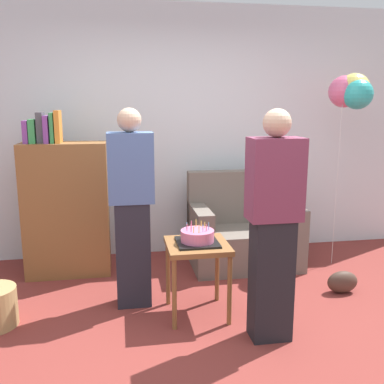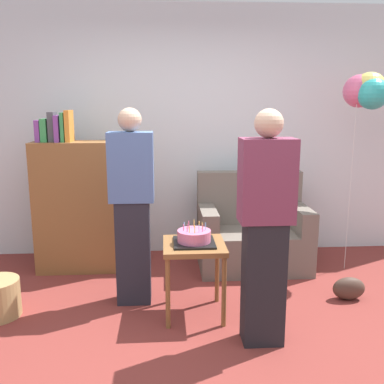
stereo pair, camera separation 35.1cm
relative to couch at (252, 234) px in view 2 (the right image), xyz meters
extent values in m
plane|color=maroon|center=(-0.64, -1.49, -0.34)|extent=(8.00, 8.00, 0.00)
cube|color=silver|center=(-0.64, 0.56, 1.01)|extent=(6.00, 0.10, 2.70)
cube|color=#6B6056|center=(0.00, -0.06, -0.14)|extent=(1.10, 0.70, 0.40)
cube|color=#6B6056|center=(0.00, 0.21, 0.34)|extent=(1.10, 0.16, 0.56)
cube|color=#6B6056|center=(-0.47, -0.06, 0.18)|extent=(0.16, 0.70, 0.24)
cube|color=#6B6056|center=(0.47, -0.06, 0.18)|extent=(0.16, 0.70, 0.24)
cube|color=brown|center=(-1.77, 0.02, 0.31)|extent=(0.80, 0.36, 1.30)
cube|color=#7F3D93|center=(-2.09, 0.02, 1.06)|extent=(0.05, 0.19, 0.21)
cube|color=#38934C|center=(-2.03, 0.02, 1.07)|extent=(0.06, 0.19, 0.22)
cube|color=#4C4C51|center=(-1.96, 0.02, 1.10)|extent=(0.06, 0.16, 0.28)
cube|color=#7F3D93|center=(-1.91, 0.02, 1.09)|extent=(0.04, 0.25, 0.25)
cube|color=#38934C|center=(-1.86, 0.02, 1.10)|extent=(0.03, 0.21, 0.28)
cube|color=orange|center=(-1.81, 0.02, 1.11)|extent=(0.05, 0.23, 0.30)
cube|color=brown|center=(-0.67, -1.03, 0.23)|extent=(0.48, 0.48, 0.04)
cylinder|color=brown|center=(-0.88, -1.24, -0.06)|extent=(0.04, 0.04, 0.55)
cylinder|color=brown|center=(-0.46, -1.24, -0.06)|extent=(0.04, 0.04, 0.55)
cylinder|color=brown|center=(-0.88, -0.82, -0.06)|extent=(0.04, 0.04, 0.55)
cylinder|color=brown|center=(-0.46, -0.82, -0.06)|extent=(0.04, 0.04, 0.55)
cube|color=black|center=(-0.67, -1.03, 0.26)|extent=(0.32, 0.32, 0.02)
cylinder|color=#D66B93|center=(-0.67, -1.03, 0.31)|extent=(0.26, 0.26, 0.09)
cylinder|color=#66B2E5|center=(-0.59, -1.04, 0.39)|extent=(0.01, 0.01, 0.06)
cylinder|color=#F2CC4C|center=(-0.61, -0.98, 0.38)|extent=(0.01, 0.01, 0.05)
cylinder|color=#F2CC4C|center=(-0.63, -0.95, 0.38)|extent=(0.01, 0.01, 0.05)
cylinder|color=#F2CC4C|center=(-0.67, -0.94, 0.39)|extent=(0.01, 0.01, 0.06)
cylinder|color=#EA668C|center=(-0.71, -0.97, 0.39)|extent=(0.01, 0.01, 0.06)
cylinder|color=#66B2E5|center=(-0.75, -0.97, 0.38)|extent=(0.01, 0.01, 0.05)
cylinder|color=#EA668C|center=(-0.76, -1.03, 0.38)|extent=(0.01, 0.01, 0.05)
cylinder|color=#EA668C|center=(-0.73, -1.06, 0.39)|extent=(0.01, 0.01, 0.06)
cylinder|color=#F2CC4C|center=(-0.71, -1.09, 0.38)|extent=(0.01, 0.01, 0.05)
cylinder|color=#F2CC4C|center=(-0.67, -1.10, 0.39)|extent=(0.01, 0.01, 0.06)
cylinder|color=#66B2E5|center=(-0.65, -1.08, 0.39)|extent=(0.01, 0.01, 0.06)
cylinder|color=#EA668C|center=(-0.61, -1.07, 0.39)|extent=(0.01, 0.01, 0.05)
cube|color=#23232D|center=(-1.17, -0.76, 0.10)|extent=(0.28, 0.20, 0.88)
cube|color=#4C6BA3|center=(-1.17, -0.76, 0.82)|extent=(0.36, 0.22, 0.56)
sphere|color=#D1A889|center=(-1.17, -0.76, 1.19)|extent=(0.19, 0.19, 0.19)
cube|color=black|center=(-0.22, -1.46, 0.10)|extent=(0.28, 0.20, 0.88)
cube|color=#75334C|center=(-0.22, -1.46, 0.82)|extent=(0.36, 0.22, 0.56)
sphere|color=#D1A889|center=(-0.22, -1.46, 1.19)|extent=(0.19, 0.19, 0.19)
ellipsoid|color=#473328|center=(0.67, -0.86, -0.24)|extent=(0.28, 0.14, 0.20)
cylinder|color=silver|center=(0.94, -0.16, 0.56)|extent=(0.00, 0.00, 1.79)
sphere|color=#E5D666|center=(1.06, -0.13, 1.46)|extent=(0.31, 0.31, 0.31)
sphere|color=#2DADA8|center=(1.06, -0.21, 1.41)|extent=(0.29, 0.29, 0.29)
sphere|color=#D65B84|center=(0.99, -0.09, 1.44)|extent=(0.32, 0.32, 0.32)
camera|label=1|loc=(-1.25, -4.17, 1.32)|focal=40.18mm
camera|label=2|loc=(-0.90, -4.21, 1.32)|focal=40.18mm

